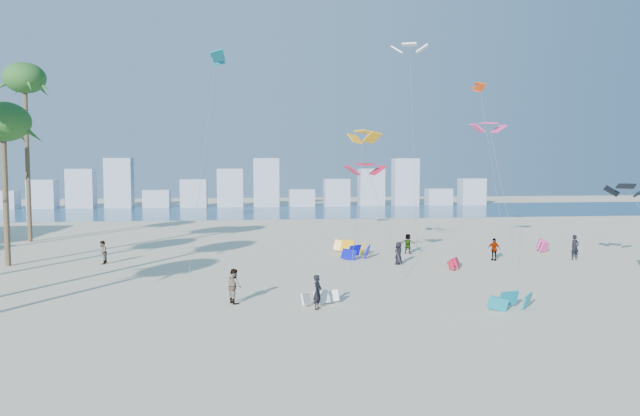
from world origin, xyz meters
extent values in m
plane|color=beige|center=(0.00, 0.00, 0.00)|extent=(220.00, 220.00, 0.00)
plane|color=navy|center=(0.00, 72.00, 0.01)|extent=(220.00, 220.00, 0.00)
imported|color=black|center=(1.88, 7.56, 0.87)|extent=(0.65, 0.75, 1.74)
imported|color=gray|center=(-2.33, 9.35, 0.92)|extent=(1.01, 1.10, 1.84)
imported|color=black|center=(9.29, 20.24, 0.82)|extent=(0.90, 0.96, 1.65)
imported|color=gray|center=(16.94, 21.18, 0.86)|extent=(0.99, 1.02, 1.71)
imported|color=gray|center=(11.37, 25.34, 0.82)|extent=(1.53, 1.25, 1.64)
imported|color=black|center=(23.31, 20.88, 0.95)|extent=(0.76, 0.57, 1.90)
imported|color=gray|center=(-12.24, 22.96, 0.86)|extent=(0.73, 0.90, 1.72)
cylinder|color=#595959|center=(7.39, 16.52, 3.65)|extent=(2.22, 2.68, 7.31)
cylinder|color=#595959|center=(6.10, 19.38, 4.86)|extent=(2.02, 5.79, 9.74)
cylinder|color=#595959|center=(16.95, 19.81, 5.23)|extent=(0.29, 5.20, 10.47)
cylinder|color=#595959|center=(-4.63, 19.62, 7.62)|extent=(1.78, 4.36, 15.24)
cylinder|color=#595959|center=(18.57, 25.69, 7.09)|extent=(0.87, 4.22, 14.20)
cylinder|color=#595959|center=(12.56, 28.37, 9.00)|extent=(0.58, 4.99, 18.01)
cylinder|color=brown|center=(-18.83, 23.00, 5.17)|extent=(0.40, 0.40, 10.33)
ellipsoid|color=#1F5A20|center=(-18.83, 23.00, 10.33)|extent=(3.80, 3.80, 2.85)
cylinder|color=brown|center=(-22.17, 37.00, 7.67)|extent=(0.40, 0.40, 15.33)
ellipsoid|color=#1F5A20|center=(-22.17, 37.00, 15.33)|extent=(3.80, 3.80, 2.85)
cube|color=#9EADBF|center=(-42.00, 82.00, 1.50)|extent=(4.40, 3.00, 3.00)
cube|color=#9EADBF|center=(-35.80, 82.00, 2.40)|extent=(4.40, 3.00, 4.80)
cube|color=#9EADBF|center=(-29.60, 82.00, 3.30)|extent=(4.40, 3.00, 6.60)
cube|color=#9EADBF|center=(-23.40, 82.00, 4.20)|extent=(4.40, 3.00, 8.40)
cube|color=#9EADBF|center=(-17.20, 82.00, 1.50)|extent=(4.40, 3.00, 3.00)
cube|color=#9EADBF|center=(-11.00, 82.00, 2.40)|extent=(4.40, 3.00, 4.80)
cube|color=#9EADBF|center=(-4.80, 82.00, 3.30)|extent=(4.40, 3.00, 6.60)
cube|color=#9EADBF|center=(1.40, 82.00, 4.20)|extent=(4.40, 3.00, 8.40)
cube|color=#9EADBF|center=(7.60, 82.00, 1.50)|extent=(4.40, 3.00, 3.00)
cube|color=#9EADBF|center=(13.80, 82.00, 2.40)|extent=(4.40, 3.00, 4.80)
cube|color=#9EADBF|center=(20.00, 82.00, 3.30)|extent=(4.40, 3.00, 6.60)
cube|color=#9EADBF|center=(26.20, 82.00, 4.20)|extent=(4.40, 3.00, 8.40)
cube|color=#9EADBF|center=(32.40, 82.00, 1.50)|extent=(4.40, 3.00, 3.00)
cube|color=#9EADBF|center=(38.60, 82.00, 2.40)|extent=(4.40, 3.00, 4.80)
camera|label=1|loc=(-1.48, -21.77, 7.27)|focal=33.38mm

